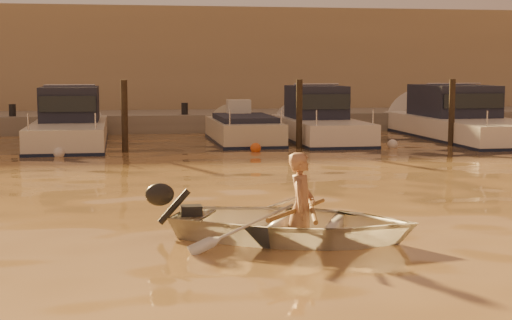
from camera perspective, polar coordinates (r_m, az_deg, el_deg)
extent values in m
plane|color=olive|center=(8.67, -7.19, -9.02)|extent=(160.00, 160.00, 0.00)
imported|color=silver|center=(10.76, 2.79, -4.62)|extent=(4.03, 3.54, 0.69)
imported|color=#9F6C4F|center=(10.70, 3.32, -3.46)|extent=(0.55, 0.65, 1.51)
cylinder|color=olive|center=(10.68, 4.11, -3.66)|extent=(0.49, 2.07, 0.13)
cylinder|color=brown|center=(10.71, 3.06, -3.62)|extent=(1.22, 1.78, 0.13)
cylinder|color=#2D2319|center=(22.18, -9.53, 2.92)|extent=(0.18, 0.18, 2.20)
cylinder|color=#2D2319|center=(22.78, 3.16, 3.10)|extent=(0.18, 0.18, 2.20)
cylinder|color=#2D2319|center=(24.28, 14.04, 3.14)|extent=(0.18, 0.18, 2.20)
sphere|color=silver|center=(21.29, -14.13, 0.49)|extent=(0.30, 0.30, 0.30)
sphere|color=#DB5819|center=(21.90, -0.03, 0.87)|extent=(0.30, 0.30, 0.30)
sphere|color=silver|center=(23.32, 9.90, 1.12)|extent=(0.30, 0.30, 0.30)
cube|color=gray|center=(29.92, -9.26, 2.46)|extent=(52.00, 4.00, 1.00)
cube|color=#9E8466|center=(35.34, -9.46, 6.75)|extent=(46.00, 7.00, 4.80)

